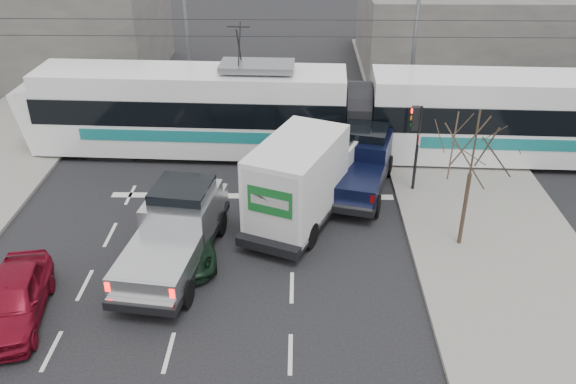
{
  "coord_description": "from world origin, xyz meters",
  "views": [
    {
      "loc": [
        1.87,
        -15.67,
        12.12
      ],
      "look_at": [
        1.52,
        3.1,
        1.8
      ],
      "focal_mm": 38.0,
      "sensor_mm": 36.0,
      "label": 1
    }
  ],
  "objects_px": {
    "box_truck": "(303,179)",
    "red_car": "(13,299)",
    "green_car": "(185,239)",
    "tram": "(357,114)",
    "street_lamp_near": "(413,24)",
    "street_lamp_far": "(182,13)",
    "traffic_signal": "(416,130)",
    "silver_pickup": "(177,228)",
    "bare_tree": "(474,149)",
    "navy_pickup": "(361,162)"
  },
  "relations": [
    {
      "from": "box_truck",
      "to": "red_car",
      "type": "distance_m",
      "value": 10.52
    },
    {
      "from": "bare_tree",
      "to": "green_car",
      "type": "bearing_deg",
      "value": -176.08
    },
    {
      "from": "bare_tree",
      "to": "silver_pickup",
      "type": "xyz_separation_m",
      "value": [
        -9.81,
        -0.84,
        -2.62
      ]
    },
    {
      "from": "street_lamp_near",
      "to": "green_car",
      "type": "xyz_separation_m",
      "value": [
        -9.33,
        -12.16,
        -4.5
      ]
    },
    {
      "from": "street_lamp_far",
      "to": "traffic_signal",
      "type": "bearing_deg",
      "value": -41.72
    },
    {
      "from": "street_lamp_far",
      "to": "green_car",
      "type": "xyz_separation_m",
      "value": [
        2.17,
        -14.16,
        -4.5
      ]
    },
    {
      "from": "box_truck",
      "to": "green_car",
      "type": "height_order",
      "value": "box_truck"
    },
    {
      "from": "street_lamp_far",
      "to": "box_truck",
      "type": "xyz_separation_m",
      "value": [
        6.25,
        -11.61,
        -3.45
      ]
    },
    {
      "from": "street_lamp_near",
      "to": "green_car",
      "type": "relative_size",
      "value": 2.05
    },
    {
      "from": "green_car",
      "to": "red_car",
      "type": "relative_size",
      "value": 1.02
    },
    {
      "from": "traffic_signal",
      "to": "green_car",
      "type": "bearing_deg",
      "value": -151.26
    },
    {
      "from": "silver_pickup",
      "to": "red_car",
      "type": "relative_size",
      "value": 1.57
    },
    {
      "from": "bare_tree",
      "to": "street_lamp_far",
      "type": "distance_m",
      "value": 17.97
    },
    {
      "from": "green_car",
      "to": "silver_pickup",
      "type": "bearing_deg",
      "value": -146.77
    },
    {
      "from": "navy_pickup",
      "to": "green_car",
      "type": "distance_m",
      "value": 8.21
    },
    {
      "from": "bare_tree",
      "to": "red_car",
      "type": "bearing_deg",
      "value": -163.6
    },
    {
      "from": "silver_pickup",
      "to": "navy_pickup",
      "type": "distance_m",
      "value": 8.45
    },
    {
      "from": "bare_tree",
      "to": "green_car",
      "type": "xyz_separation_m",
      "value": [
        -9.62,
        -0.66,
        -3.18
      ]
    },
    {
      "from": "street_lamp_far",
      "to": "tram",
      "type": "distance_m",
      "value": 11.0
    },
    {
      "from": "bare_tree",
      "to": "navy_pickup",
      "type": "distance_m",
      "value": 5.97
    },
    {
      "from": "traffic_signal",
      "to": "green_car",
      "type": "distance_m",
      "value": 9.92
    },
    {
      "from": "box_truck",
      "to": "tram",
      "type": "bearing_deg",
      "value": 89.49
    },
    {
      "from": "street_lamp_near",
      "to": "tram",
      "type": "distance_m",
      "value": 5.83
    },
    {
      "from": "street_lamp_near",
      "to": "red_car",
      "type": "distance_m",
      "value": 21.32
    },
    {
      "from": "bare_tree",
      "to": "tram",
      "type": "relative_size",
      "value": 0.17
    },
    {
      "from": "street_lamp_near",
      "to": "red_car",
      "type": "relative_size",
      "value": 2.09
    },
    {
      "from": "traffic_signal",
      "to": "green_car",
      "type": "xyz_separation_m",
      "value": [
        -8.49,
        -4.66,
        -2.13
      ]
    },
    {
      "from": "traffic_signal",
      "to": "navy_pickup",
      "type": "relative_size",
      "value": 0.6
    },
    {
      "from": "street_lamp_near",
      "to": "tram",
      "type": "bearing_deg",
      "value": -124.91
    },
    {
      "from": "green_car",
      "to": "tram",
      "type": "bearing_deg",
      "value": 40.95
    },
    {
      "from": "street_lamp_near",
      "to": "tram",
      "type": "height_order",
      "value": "street_lamp_near"
    },
    {
      "from": "silver_pickup",
      "to": "tram",
      "type": "bearing_deg",
      "value": 59.01
    },
    {
      "from": "box_truck",
      "to": "navy_pickup",
      "type": "height_order",
      "value": "box_truck"
    },
    {
      "from": "street_lamp_far",
      "to": "navy_pickup",
      "type": "bearing_deg",
      "value": -46.62
    },
    {
      "from": "street_lamp_far",
      "to": "red_car",
      "type": "relative_size",
      "value": 2.09
    },
    {
      "from": "street_lamp_far",
      "to": "tram",
      "type": "relative_size",
      "value": 0.31
    },
    {
      "from": "bare_tree",
      "to": "street_lamp_far",
      "type": "bearing_deg",
      "value": 131.12
    },
    {
      "from": "silver_pickup",
      "to": "red_car",
      "type": "height_order",
      "value": "silver_pickup"
    },
    {
      "from": "navy_pickup",
      "to": "green_car",
      "type": "xyz_separation_m",
      "value": [
        -6.48,
        -5.01,
        -0.56
      ]
    },
    {
      "from": "green_car",
      "to": "bare_tree",
      "type": "bearing_deg",
      "value": -6.37
    },
    {
      "from": "red_car",
      "to": "street_lamp_far",
      "type": "bearing_deg",
      "value": 72.97
    },
    {
      "from": "navy_pickup",
      "to": "green_car",
      "type": "relative_size",
      "value": 1.36
    },
    {
      "from": "red_car",
      "to": "box_truck",
      "type": "bearing_deg",
      "value": 25.62
    },
    {
      "from": "street_lamp_far",
      "to": "red_car",
      "type": "height_order",
      "value": "street_lamp_far"
    },
    {
      "from": "box_truck",
      "to": "green_car",
      "type": "bearing_deg",
      "value": -125.1
    },
    {
      "from": "tram",
      "to": "box_truck",
      "type": "bearing_deg",
      "value": -111.07
    },
    {
      "from": "silver_pickup",
      "to": "green_car",
      "type": "height_order",
      "value": "silver_pickup"
    },
    {
      "from": "box_truck",
      "to": "traffic_signal",
      "type": "bearing_deg",
      "value": 48.51
    },
    {
      "from": "traffic_signal",
      "to": "silver_pickup",
      "type": "distance_m",
      "value": 10.06
    },
    {
      "from": "street_lamp_far",
      "to": "navy_pickup",
      "type": "xyz_separation_m",
      "value": [
        8.65,
        -9.15,
        -3.94
      ]
    }
  ]
}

